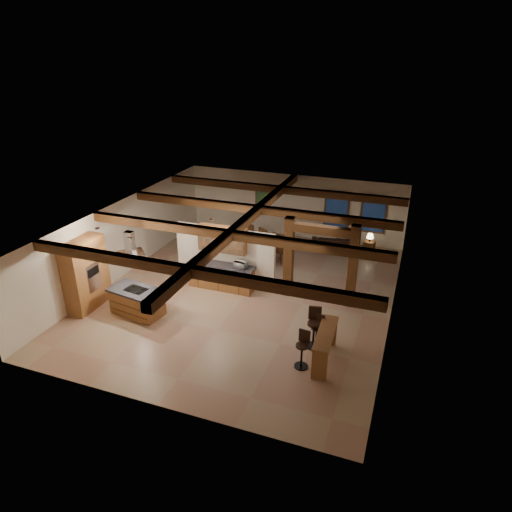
{
  "coord_description": "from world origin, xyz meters",
  "views": [
    {
      "loc": [
        5.27,
        -13.3,
        7.98
      ],
      "look_at": [
        0.2,
        0.5,
        1.3
      ],
      "focal_mm": 32.0,
      "sensor_mm": 36.0,
      "label": 1
    }
  ],
  "objects": [
    {
      "name": "ground",
      "position": [
        0.0,
        0.0,
        0.0
      ],
      "size": [
        12.0,
        12.0,
        0.0
      ],
      "primitive_type": "plane",
      "color": "tan",
      "rests_on": "ground"
    },
    {
      "name": "room_walls",
      "position": [
        0.0,
        0.0,
        1.78
      ],
      "size": [
        12.0,
        12.0,
        12.0
      ],
      "color": "silver",
      "rests_on": "ground"
    },
    {
      "name": "ceiling_beams",
      "position": [
        0.0,
        0.0,
        2.76
      ],
      "size": [
        10.0,
        12.0,
        0.28
      ],
      "color": "#3E220F",
      "rests_on": "room_walls"
    },
    {
      "name": "timber_posts",
      "position": [
        2.5,
        0.5,
        1.76
      ],
      "size": [
        2.5,
        0.3,
        2.9
      ],
      "color": "#3E220F",
      "rests_on": "ground"
    },
    {
      "name": "partition_wall",
      "position": [
        -1.0,
        0.5,
        1.1
      ],
      "size": [
        3.8,
        0.18,
        2.2
      ],
      "primitive_type": "cube",
      "color": "silver",
      "rests_on": "ground"
    },
    {
      "name": "pantry_cabinet",
      "position": [
        -4.67,
        -2.6,
        1.2
      ],
      "size": [
        0.67,
        1.6,
        2.4
      ],
      "color": "olive",
      "rests_on": "ground"
    },
    {
      "name": "back_counter",
      "position": [
        -1.0,
        0.11,
        0.48
      ],
      "size": [
        2.5,
        0.66,
        0.94
      ],
      "color": "olive",
      "rests_on": "ground"
    },
    {
      "name": "upper_display_cabinet",
      "position": [
        -1.0,
        0.31,
        1.85
      ],
      "size": [
        1.8,
        0.36,
        0.95
      ],
      "color": "olive",
      "rests_on": "partition_wall"
    },
    {
      "name": "range_hood",
      "position": [
        -2.87,
        -2.46,
        1.78
      ],
      "size": [
        1.1,
        1.1,
        1.4
      ],
      "color": "silver",
      "rests_on": "room_walls"
    },
    {
      "name": "back_windows",
      "position": [
        2.8,
        5.93,
        1.5
      ],
      "size": [
        2.7,
        0.07,
        1.7
      ],
      "color": "#3E220F",
      "rests_on": "room_walls"
    },
    {
      "name": "framed_art",
      "position": [
        -1.5,
        5.94,
        1.7
      ],
      "size": [
        0.65,
        0.05,
        0.85
      ],
      "color": "#3E220F",
      "rests_on": "room_walls"
    },
    {
      "name": "recessed_cans",
      "position": [
        -2.53,
        -1.93,
        2.87
      ],
      "size": [
        3.16,
        2.46,
        0.03
      ],
      "color": "silver",
      "rests_on": "room_walls"
    },
    {
      "name": "kitchen_island",
      "position": [
        -2.87,
        -2.46,
        0.45
      ],
      "size": [
        1.93,
        1.23,
        0.9
      ],
      "color": "olive",
      "rests_on": "ground"
    },
    {
      "name": "dining_table",
      "position": [
        -0.66,
        2.57,
        0.33
      ],
      "size": [
        2.13,
        1.59,
        0.67
      ],
      "primitive_type": "imported",
      "rotation": [
        0.0,
        0.0,
        0.32
      ],
      "color": "#3E170F",
      "rests_on": "ground"
    },
    {
      "name": "sofa",
      "position": [
        2.19,
        5.06,
        0.29
      ],
      "size": [
        2.13,
        1.19,
        0.59
      ],
      "primitive_type": "imported",
      "rotation": [
        0.0,
        0.0,
        3.36
      ],
      "color": "black",
      "rests_on": "ground"
    },
    {
      "name": "microwave",
      "position": [
        -0.23,
        0.11,
        1.06
      ],
      "size": [
        0.49,
        0.38,
        0.25
      ],
      "primitive_type": "imported",
      "rotation": [
        0.0,
        0.0,
        2.96
      ],
      "color": "#B2B2B7",
      "rests_on": "back_counter"
    },
    {
      "name": "bar_counter",
      "position": [
        3.46,
        -2.84,
        0.64
      ],
      "size": [
        0.53,
        1.83,
        0.95
      ],
      "color": "olive",
      "rests_on": "ground"
    },
    {
      "name": "side_table",
      "position": [
        3.63,
        5.21,
        0.26
      ],
      "size": [
        0.49,
        0.49,
        0.51
      ],
      "primitive_type": "cube",
      "rotation": [
        0.0,
        0.0,
        -0.22
      ],
      "color": "#3E220F",
      "rests_on": "ground"
    },
    {
      "name": "table_lamp",
      "position": [
        3.63,
        5.21,
        0.76
      ],
      "size": [
        0.29,
        0.29,
        0.35
      ],
      "color": "black",
      "rests_on": "side_table"
    },
    {
      "name": "bar_stool_a",
      "position": [
        2.93,
        -3.27,
        0.56
      ],
      "size": [
        0.38,
        0.39,
        1.1
      ],
      "color": "black",
      "rests_on": "ground"
    },
    {
      "name": "bar_stool_b",
      "position": [
        3.1,
        -2.26,
        0.53
      ],
      "size": [
        0.38,
        0.39,
        1.05
      ],
      "color": "black",
      "rests_on": "ground"
    },
    {
      "name": "bar_stool_c",
      "position": [
        3.0,
        -2.24,
        0.64
      ],
      "size": [
        0.44,
        0.46,
        1.25
      ],
      "color": "black",
      "rests_on": "ground"
    },
    {
      "name": "dining_chairs",
      "position": [
        -0.66,
        2.57,
        0.68
      ],
      "size": [
        2.68,
        2.68,
        1.33
      ],
      "color": "#3E220F",
      "rests_on": "ground"
    }
  ]
}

